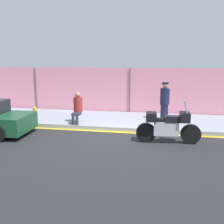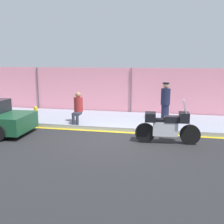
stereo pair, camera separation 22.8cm
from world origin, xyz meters
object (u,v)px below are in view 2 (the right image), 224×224
object	(u,v)px
motorcycle	(167,126)
officer_standing	(165,101)
fire_hydrant	(36,113)
person_seated_on_curb	(78,106)

from	to	relation	value
motorcycle	officer_standing	xyz separation A→B (m)	(-0.10, 2.89, 0.42)
officer_standing	fire_hydrant	bearing A→B (deg)	-170.31
motorcycle	officer_standing	world-z (taller)	officer_standing
officer_standing	person_seated_on_curb	distance (m)	3.92
motorcycle	person_seated_on_curb	xyz separation A→B (m)	(-3.80, 1.63, 0.29)
person_seated_on_curb	fire_hydrant	distance (m)	2.22
motorcycle	fire_hydrant	size ratio (longest dim) A/B	3.69
fire_hydrant	officer_standing	bearing A→B (deg)	9.69
motorcycle	person_seated_on_curb	bearing A→B (deg)	153.31
person_seated_on_curb	fire_hydrant	size ratio (longest dim) A/B	2.22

